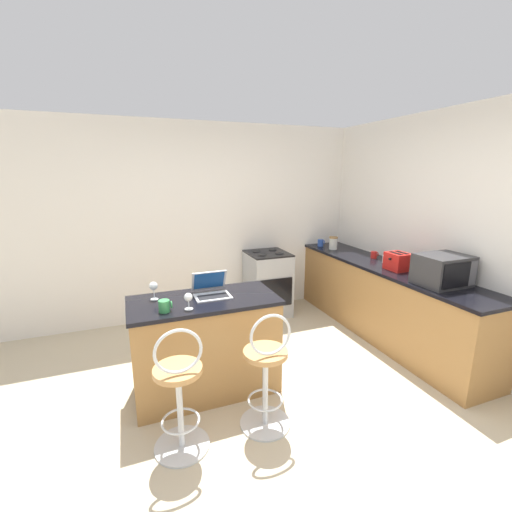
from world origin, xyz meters
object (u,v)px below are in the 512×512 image
Objects in this scene: stove_range at (268,283)px; mug_red at (374,255)px; toaster at (398,261)px; wine_glass_tall at (154,287)px; bar_stool_far at (266,374)px; wine_glass_short at (188,298)px; mug_blue at (321,243)px; mug_white at (386,259)px; storage_jar at (333,243)px; bar_stool_near at (179,394)px; microwave at (443,270)px; laptop at (211,289)px; mug_green at (165,306)px.

mug_red is at bearing -33.68° from stove_range.
toaster is 2.65m from wine_glass_tall.
wine_glass_tall is at bearing 133.48° from bar_stool_far.
wine_glass_tall reaches higher than wine_glass_short.
stove_range is at bearing 66.87° from bar_stool_far.
wine_glass_short is 2.88m from mug_blue.
wine_glass_tall is 1.52× the size of mug_blue.
mug_blue reaches higher than stove_range.
stove_range is 9.03× the size of mug_white.
storage_jar is (0.05, -0.25, 0.04)m from mug_blue.
toaster reaches higher than bar_stool_near.
microwave is 2.01m from mug_blue.
bar_stool_far is 9.39× the size of mug_blue.
wine_glass_short is 1.38× the size of mug_white.
stove_range is 1.47m from mug_red.
toaster reaches higher than mug_blue.
mug_red is 0.52× the size of storage_jar.
mug_red is at bearing 32.57° from bar_stool_far.
laptop is 2.24m from microwave.
laptop is 2.28m from mug_white.
bar_stool_near is 3.12× the size of laptop.
laptop is 2.43m from storage_jar.
mug_white is at bearing 21.50° from bar_stool_near.
mug_red is (2.77, 0.54, -0.07)m from wine_glass_tall.
wine_glass_tall is (-2.65, 0.01, 0.02)m from toaster.
bar_stool_far is at bearing -133.54° from storage_jar.
bar_stool_far is 2.26m from stove_range.
wine_glass_short is 2.58m from mug_white.
toaster is 2.28× the size of mug_green.
storage_jar is (2.34, 1.50, -0.00)m from wine_glass_short.
wine_glass_short reaches higher than mug_blue.
bar_stool_near is at bearing -120.34° from laptop.
toaster is (-0.01, 0.57, -0.05)m from microwave.
bar_stool_near is 6.16× the size of wine_glass_tall.
bar_stool_far is 7.13× the size of wine_glass_short.
toaster reaches higher than mug_red.
bar_stool_far is at bearing -46.52° from wine_glass_tall.
stove_range is 2.20m from wine_glass_short.
bar_stool_far is 1.09× the size of stove_range.
wine_glass_short is (-2.42, 0.26, -0.05)m from microwave.
mug_red is 0.92m from mug_blue.
wine_glass_tall is at bearing 126.21° from wine_glass_short.
wine_glass_short reaches higher than bar_stool_far.
mug_green is 1.07× the size of mug_white.
bar_stool_far is 2.02m from microwave.
toaster is at bearing 7.49° from wine_glass_short.
toaster reaches higher than mug_white.
wine_glass_short is 1.45× the size of mug_red.
mug_blue is at bearing 105.64° from mug_red.
microwave reaches higher than mug_blue.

